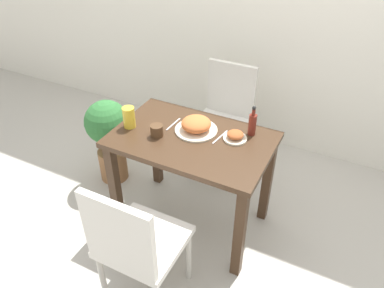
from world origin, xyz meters
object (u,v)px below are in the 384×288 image
object	(u,v)px
food_plate	(196,125)
sauce_bottle	(252,124)
chair_far	(225,114)
drink_cup	(157,131)
juice_glass	(129,117)
chair_near	(135,243)
side_plate	(235,136)
potted_plant_left	(109,133)

from	to	relation	value
food_plate	sauce_bottle	size ratio (longest dim) A/B	1.35
chair_far	drink_cup	xyz separation A→B (m)	(-0.14, -0.79, 0.27)
food_plate	sauce_bottle	bearing A→B (deg)	20.72
juice_glass	sauce_bottle	world-z (taller)	sauce_bottle
food_plate	drink_cup	xyz separation A→B (m)	(-0.19, -0.16, -0.00)
chair_far	sauce_bottle	xyz separation A→B (m)	(0.38, -0.50, 0.31)
drink_cup	juice_glass	bearing A→B (deg)	177.16
chair_near	side_plate	xyz separation A→B (m)	(0.22, 0.80, 0.25)
food_plate	juice_glass	xyz separation A→B (m)	(-0.41, -0.15, 0.03)
food_plate	potted_plant_left	xyz separation A→B (m)	(-0.79, 0.07, -0.34)
chair_near	potted_plant_left	distance (m)	1.18
side_plate	potted_plant_left	distance (m)	1.09
side_plate	food_plate	bearing A→B (deg)	-174.69
chair_far	juice_glass	size ratio (longest dim) A/B	6.47
chair_near	chair_far	xyz separation A→B (m)	(-0.08, 1.41, 0.00)
chair_near	side_plate	world-z (taller)	chair_near
drink_cup	potted_plant_left	size ratio (longest dim) A/B	0.11
chair_far	food_plate	xyz separation A→B (m)	(0.05, -0.63, 0.27)
chair_far	juice_glass	xyz separation A→B (m)	(-0.35, -0.77, 0.30)
chair_near	food_plate	world-z (taller)	chair_near
side_plate	juice_glass	size ratio (longest dim) A/B	1.07
juice_glass	chair_far	bearing A→B (deg)	65.49
chair_far	potted_plant_left	bearing A→B (deg)	-142.59
chair_far	drink_cup	distance (m)	0.84
potted_plant_left	sauce_bottle	bearing A→B (deg)	2.99
food_plate	juice_glass	size ratio (longest dim) A/B	1.96
juice_glass	sauce_bottle	bearing A→B (deg)	20.32
side_plate	juice_glass	distance (m)	0.68
juice_glass	food_plate	bearing A→B (deg)	20.00
chair_far	sauce_bottle	world-z (taller)	sauce_bottle
chair_near	juice_glass	distance (m)	0.82
chair_far	side_plate	xyz separation A→B (m)	(0.31, -0.60, 0.25)
food_plate	juice_glass	world-z (taller)	juice_glass
drink_cup	juice_glass	world-z (taller)	juice_glass
chair_near	side_plate	size ratio (longest dim) A/B	6.06
chair_near	chair_far	size ratio (longest dim) A/B	1.00
side_plate	drink_cup	bearing A→B (deg)	-157.99
sauce_bottle	potted_plant_left	distance (m)	1.18
juice_glass	drink_cup	bearing A→B (deg)	-2.84
drink_cup	potted_plant_left	xyz separation A→B (m)	(-0.59, 0.22, -0.34)
food_plate	drink_cup	size ratio (longest dim) A/B	3.39
food_plate	side_plate	bearing A→B (deg)	5.31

